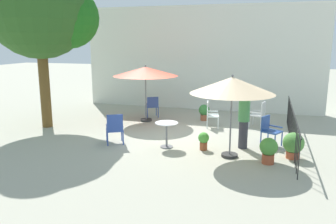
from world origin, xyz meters
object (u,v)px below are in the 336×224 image
at_px(patio_umbrella_0, 232,86).
at_px(standing_person, 244,119).
at_px(patio_umbrella_1, 146,72).
at_px(cafe_table_0, 167,130).
at_px(patio_chair_3, 260,113).
at_px(patio_chair_0, 210,113).
at_px(potted_plant_0, 269,149).
at_px(potted_plant_3, 204,140).
at_px(patio_chair_4, 269,129).
at_px(shade_tree, 41,6).
at_px(potted_plant_1, 204,111).
at_px(potted_plant_2, 293,144).
at_px(patio_chair_1, 152,105).
at_px(patio_chair_2, 115,127).

bearing_deg(patio_umbrella_0, standing_person, 72.55).
xyz_separation_m(patio_umbrella_1, cafe_table_0, (1.73, -2.93, -1.40)).
bearing_deg(patio_chair_3, patio_chair_0, -163.34).
distance_m(potted_plant_0, potted_plant_3, 1.89).
distance_m(patio_umbrella_1, standing_person, 4.65).
bearing_deg(patio_umbrella_0, patio_chair_4, 53.96).
xyz_separation_m(shade_tree, potted_plant_0, (7.66, -1.67, -3.83)).
distance_m(shade_tree, patio_umbrella_1, 4.24).
height_order(shade_tree, patio_umbrella_0, shade_tree).
relative_size(cafe_table_0, potted_plant_1, 1.19).
xyz_separation_m(patio_chair_0, potted_plant_0, (2.04, -3.24, -0.15)).
bearing_deg(potted_plant_0, potted_plant_1, 120.04).
distance_m(patio_chair_3, standing_person, 2.68).
height_order(potted_plant_2, potted_plant_3, potted_plant_2).
height_order(cafe_table_0, potted_plant_1, cafe_table_0).
bearing_deg(potted_plant_3, standing_person, 25.21).
height_order(patio_chair_1, patio_chair_2, patio_chair_2).
bearing_deg(cafe_table_0, potted_plant_2, 0.86).
xyz_separation_m(patio_chair_2, potted_plant_2, (5.07, 0.20, -0.13)).
relative_size(patio_chair_4, potted_plant_2, 1.25).
bearing_deg(patio_umbrella_0, patio_chair_0, 109.15).
xyz_separation_m(patio_chair_1, standing_person, (3.86, -3.05, 0.35)).
bearing_deg(shade_tree, potted_plant_0, -12.26).
distance_m(patio_chair_3, potted_plant_1, 2.17).
distance_m(patio_chair_4, standing_person, 0.94).
xyz_separation_m(patio_umbrella_0, patio_chair_4, (1.00, 1.37, -1.42)).
distance_m(patio_chair_2, potted_plant_2, 5.08).
distance_m(patio_chair_2, potted_plant_0, 4.47).
distance_m(patio_umbrella_1, patio_chair_0, 2.91).
xyz_separation_m(patio_chair_0, patio_chair_1, (-2.54, 0.92, -0.02)).
bearing_deg(shade_tree, patio_chair_0, 15.63).
height_order(patio_chair_0, standing_person, standing_person).
bearing_deg(patio_chair_1, standing_person, -38.31).
relative_size(cafe_table_0, standing_person, 0.45).
bearing_deg(potted_plant_1, potted_plant_2, -49.88).
bearing_deg(patio_umbrella_1, patio_chair_1, 89.16).
distance_m(patio_chair_0, potted_plant_2, 3.76).
height_order(patio_chair_3, potted_plant_3, patio_chair_3).
height_order(shade_tree, potted_plant_3, shade_tree).
bearing_deg(potted_plant_0, shade_tree, 167.74).
xyz_separation_m(cafe_table_0, patio_chair_0, (0.82, 2.70, 0.01)).
height_order(shade_tree, patio_chair_3, shade_tree).
distance_m(patio_chair_1, potted_plant_1, 2.13).
bearing_deg(patio_chair_3, potted_plant_0, -84.69).
xyz_separation_m(patio_chair_3, potted_plant_0, (0.35, -3.75, -0.15)).
bearing_deg(patio_chair_2, patio_umbrella_1, 92.66).
bearing_deg(patio_chair_3, patio_umbrella_1, -176.29).
relative_size(cafe_table_0, potted_plant_0, 1.11).
bearing_deg(patio_umbrella_0, patio_chair_2, 177.38).
height_order(patio_chair_1, potted_plant_0, patio_chair_1).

